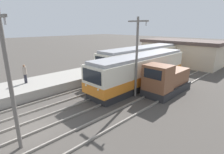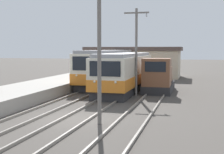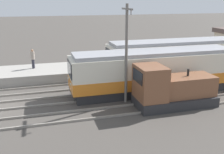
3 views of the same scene
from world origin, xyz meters
name	(u,v)px [view 3 (image 3 of 3)]	position (x,y,z in m)	size (l,w,h in m)	color
platform_left	(5,76)	(-6.25, 0.00, 0.43)	(4.50, 54.00, 0.87)	gray
track_left	(1,93)	(-2.60, 0.00, 0.07)	(1.54, 60.00, 0.14)	gray
commuter_train_left	(180,61)	(-2.60, 15.84, 1.69)	(2.84, 13.94, 3.65)	#28282B
commuter_train_center	(155,73)	(0.20, 11.95, 1.59)	(2.84, 13.60, 3.40)	#28282B
shunting_locomotive	(171,90)	(3.20, 11.85, 1.21)	(2.40, 5.69, 3.00)	#28282B
catenary_mast_mid	(126,51)	(1.71, 9.02, 3.81)	(2.00, 0.20, 6.97)	slate
person_on_platform	(33,58)	(-6.74, 2.53, 1.87)	(0.38, 0.38, 1.83)	#282833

